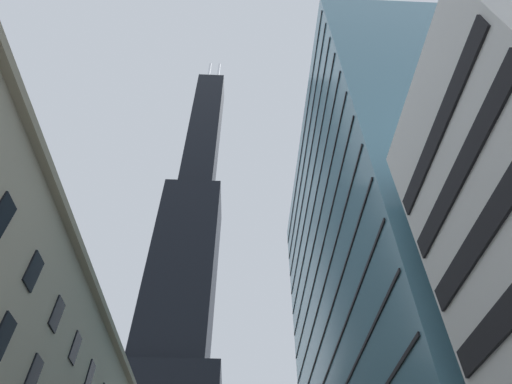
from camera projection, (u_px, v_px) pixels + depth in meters
name	position (u px, v px, depth m)	size (l,w,h in m)	color
dark_skyscraper	(178.00, 313.00, 117.32)	(26.91, 26.91, 211.21)	black
glass_office_midrise	(400.00, 293.00, 50.54)	(19.79, 47.13, 59.24)	teal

